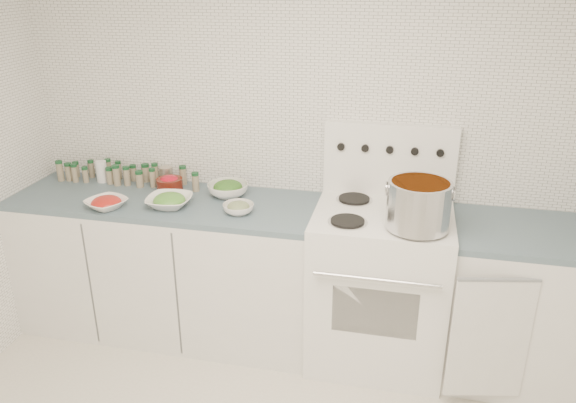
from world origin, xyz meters
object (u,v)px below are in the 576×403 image
at_px(stove, 379,281).
at_px(bowl_tomato, 106,203).
at_px(bowl_snowpea, 169,201).
at_px(stock_pot, 419,203).

relative_size(stove, bowl_tomato, 4.71).
height_order(stove, bowl_snowpea, stove).
height_order(stove, stock_pot, stove).
relative_size(stock_pot, bowl_snowpea, 1.25).
xyz_separation_m(stock_pot, bowl_snowpea, (-1.40, 0.08, -0.14)).
relative_size(bowl_tomato, bowl_snowpea, 1.05).
relative_size(stock_pot, bowl_tomato, 1.19).
xyz_separation_m(stove, bowl_tomato, (-1.57, -0.20, 0.43)).
bearing_deg(stove, bowl_tomato, -172.67).
bearing_deg(bowl_tomato, stock_pot, 0.74).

